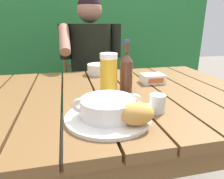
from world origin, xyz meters
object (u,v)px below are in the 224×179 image
Objects in this scene: soup_bowl at (108,107)px; butter_tub at (153,79)px; chair_near_diner at (90,86)px; person_eating at (92,65)px; serving_plate at (108,117)px; beer_bottle at (126,71)px; table_knife at (138,105)px; diner_bowl at (99,69)px; bread_roll at (135,114)px; beer_glass at (109,75)px; water_glass_small at (157,103)px.

soup_bowl is 0.50m from butter_tub.
chair_near_diner is 0.82× the size of person_eating.
serving_plate is 0.31m from beer_bottle.
table_knife is 0.56m from diner_bowl.
person_eating is at bearing 90.46° from diner_bowl.
butter_tub is at bearing 60.56° from bread_roll.
butter_tub is (0.25, -0.81, 0.27)m from chair_near_diner.
person_eating is 10.55× the size of butter_tub.
serving_plate is at bearing -102.60° from beer_glass.
beer_glass is 0.79× the size of beer_bottle.
chair_near_diner is at bearing 89.77° from bread_roll.
beer_glass reaches higher than water_glass_small.
soup_bowl is 1.24× the size of beer_glass.
serving_plate is 4.45× the size of water_glass_small.
serving_plate is 2.03× the size of table_knife.
person_eating is 0.34m from diner_bowl.
water_glass_small reaches higher than table_knife.
butter_tub is 0.83× the size of diner_bowl.
beer_glass is at bearing -91.62° from person_eating.
soup_bowl reaches higher than water_glass_small.
beer_glass is 1.33× the size of table_knife.
serving_plate is at bearing -94.09° from person_eating.
chair_near_diner is 15.64× the size of water_glass_small.
beer_glass reaches higher than table_knife.
bread_roll is at bearing -49.40° from soup_bowl.
beer_bottle is 0.23m from butter_tub.
diner_bowl is at bearing 100.34° from water_glass_small.
beer_glass reaches higher than butter_tub.
person_eating is 0.98m from serving_plate.
bread_roll is 0.15m from water_glass_small.
chair_near_diner is 1.21m from serving_plate.
serving_plate is 0.50m from butter_tub.
diner_bowl reaches higher than butter_tub.
soup_bowl is at bearing -118.28° from beer_bottle.
chair_near_diner reaches higher than diner_bowl.
beer_bottle is 0.26m from water_glass_small.
bread_roll is (-0.01, -1.26, 0.29)m from chair_near_diner.
serving_plate is (-0.07, -0.98, 0.01)m from person_eating.
water_glass_small is at bearing -84.44° from chair_near_diner.
bread_roll is (0.07, -0.08, 0.00)m from soup_bowl.
table_knife is (-0.05, 0.06, -0.03)m from water_glass_small.
diner_bowl is at bearing 83.49° from serving_plate.
butter_tub is at bearing 32.01° from beer_bottle.
water_glass_small is 0.46× the size of diner_bowl.
chair_near_diner is 7.15× the size of diner_bowl.
water_glass_small is at bearing -55.42° from beer_glass.
bread_roll reaches higher than water_glass_small.
bread_roll reaches higher than butter_tub.
table_knife is (0.14, 0.08, -0.04)m from soup_bowl.
beer_bottle is 1.68× the size of table_knife.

